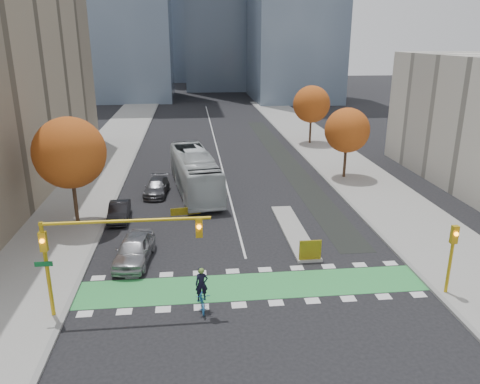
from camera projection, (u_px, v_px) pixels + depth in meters
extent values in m
plane|color=black|center=(257.00, 300.00, 25.35)|extent=(300.00, 300.00, 0.00)
cube|color=gray|center=(81.00, 192.00, 42.85)|extent=(7.00, 120.00, 0.15)
cube|color=gray|center=(365.00, 183.00, 45.56)|extent=(7.00, 120.00, 0.15)
cube|color=gray|center=(119.00, 190.00, 43.20)|extent=(0.30, 120.00, 0.16)
cube|color=gray|center=(330.00, 184.00, 45.21)|extent=(0.30, 120.00, 0.16)
cube|color=green|center=(253.00, 286.00, 26.77)|extent=(20.00, 3.00, 0.01)
cube|color=silver|center=(215.00, 143.00, 63.10)|extent=(0.15, 70.00, 0.01)
cube|color=black|center=(285.00, 159.00, 54.41)|extent=(2.50, 50.00, 0.01)
cube|color=gray|center=(294.00, 231.00, 34.22)|extent=(1.60, 10.00, 0.16)
cube|color=yellow|center=(310.00, 250.00, 29.47)|extent=(1.40, 0.12, 1.30)
cylinder|color=#332114|center=(74.00, 192.00, 34.65)|extent=(0.28, 0.28, 5.25)
sphere|color=#944412|center=(70.00, 153.00, 33.70)|extent=(5.20, 5.20, 5.20)
cylinder|color=#332114|center=(345.00, 156.00, 46.60)|extent=(0.28, 0.28, 4.55)
sphere|color=#944412|center=(347.00, 130.00, 45.78)|extent=(4.40, 4.40, 4.40)
cylinder|color=#332114|center=(310.00, 126.00, 61.69)|extent=(0.28, 0.28, 4.90)
sphere|color=#944412|center=(312.00, 104.00, 60.81)|extent=(4.80, 4.80, 4.80)
cylinder|color=#BF9914|center=(48.00, 271.00, 23.01)|extent=(0.20, 0.20, 5.20)
cylinder|color=#BF9914|center=(126.00, 221.00, 22.62)|extent=(8.20, 0.16, 0.16)
cube|color=#BF9914|center=(43.00, 242.00, 22.51)|extent=(0.35, 0.28, 1.00)
sphere|color=orange|center=(42.00, 241.00, 22.30)|extent=(0.22, 0.22, 0.22)
cube|color=#BF9914|center=(199.00, 228.00, 23.13)|extent=(0.35, 0.28, 1.00)
sphere|color=orange|center=(199.00, 227.00, 22.93)|extent=(0.22, 0.22, 0.22)
cube|color=#0C5926|center=(44.00, 264.00, 22.44)|extent=(0.85, 0.04, 0.25)
cylinder|color=#BF9914|center=(450.00, 262.00, 25.30)|extent=(0.18, 0.18, 4.00)
cube|color=#BF9914|center=(454.00, 235.00, 24.80)|extent=(0.35, 0.28, 1.00)
sphere|color=orange|center=(457.00, 234.00, 24.60)|extent=(0.22, 0.22, 0.22)
imported|color=#1F598F|center=(202.00, 299.00, 24.42)|extent=(0.86, 2.09, 1.07)
imported|color=black|center=(202.00, 284.00, 24.13)|extent=(0.69, 0.48, 1.82)
sphere|color=#597F2D|center=(201.00, 271.00, 23.89)|extent=(0.31, 0.31, 0.31)
imported|color=silver|center=(195.00, 172.00, 42.59)|extent=(4.85, 13.46, 3.67)
imported|color=#98989D|center=(134.00, 249.00, 29.43)|extent=(2.60, 5.25, 1.72)
imported|color=black|center=(119.00, 212.00, 36.26)|extent=(1.60, 4.23, 1.38)
imported|color=#49494E|center=(157.00, 187.00, 42.16)|extent=(2.35, 4.89, 1.37)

